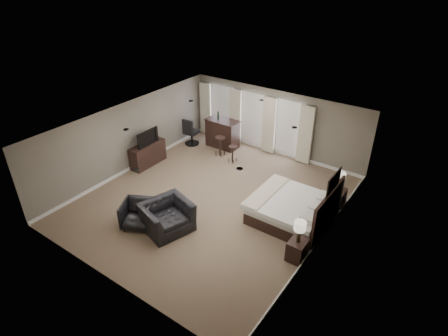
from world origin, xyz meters
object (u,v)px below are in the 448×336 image
Objects in this scene: dresser at (148,154)px; desk_chair at (192,131)px; nightstand_near at (297,250)px; nightstand_far at (337,198)px; lamp_near at (299,232)px; armchair_near at (166,212)px; bed at (292,200)px; lamp_far at (340,182)px; bar_stool_right at (233,154)px; bar_counter at (223,133)px; armchair_far at (137,213)px; bar_stool_left at (220,146)px; tv at (146,142)px.

desk_chair reaches higher than dresser.
nightstand_far is (0.00, 2.90, 0.02)m from nightstand_near.
lamp_near is 0.47× the size of armchair_near.
nightstand_far is at bearing 170.24° from desk_chair.
lamp_near is 0.54× the size of desk_chair.
nightstand_far is at bearing 58.46° from bed.
lamp_far is (0.00, 2.90, 0.64)m from nightstand_near.
lamp_near reaches higher than bar_stool_right.
bed is at bearing -30.84° from armchair_near.
bed is 1.75m from nightstand_near.
nightstand_near is 6.99m from bar_counter.
bar_stool_right is at bearing -38.93° from bar_counter.
armchair_far is at bearing -49.50° from dresser.
tv is at bearing -130.20° from bar_stool_left.
dresser reaches higher than bar_stool_right.
bed reaches higher than armchair_near.
lamp_far is 7.07m from tv.
lamp_near is 6.25m from bar_stool_left.
nightstand_far is 5.13m from bar_stool_left.
armchair_near is at bearing -81.04° from bar_stool_right.
tv reaches higher than armchair_far.
tv is 3.26m from bar_counter.
bar_counter is 0.85m from bar_stool_left.
tv is (0.00, 0.00, 0.50)m from dresser.
lamp_near is 0.93× the size of bar_stool_right.
bar_counter is (1.44, 2.91, 0.16)m from dresser.
lamp_near is 3.82m from armchair_near.
tv is at bearing 168.34° from lamp_near.
bar_stool_right is (-4.36, 3.43, -0.56)m from lamp_near.
tv reaches higher than dresser.
desk_chair is (-6.67, 3.76, 0.30)m from nightstand_near.
armchair_far is at bearing -91.45° from bar_stool_right.
bar_counter reaches higher than armchair_far.
bed is 3.73m from armchair_near.
lamp_far is (0.00, 2.90, 0.03)m from lamp_near.
desk_chair is (-3.02, 4.81, -0.00)m from armchair_near.
bar_stool_right reaches higher than nightstand_far.
lamp_near is at bearing -101.66° from tv.
desk_chair is at bearing 150.60° from nightstand_near.
lamp_far is 0.53× the size of desk_chair.
armchair_near is (-3.66, -3.95, 0.28)m from nightstand_far.
lamp_near reaches higher than nightstand_near.
bed is 3.55× the size of lamp_far.
nightstand_far is 0.45× the size of bar_counter.
desk_chair is (-2.19, 5.18, 0.14)m from armchair_far.
lamp_far is at bearing -14.67° from bar_counter.
bar_stool_left is at bearing 166.40° from bar_stool_right.
bar_counter is (-5.48, 1.43, 0.29)m from nightstand_far.
bar_stool_left is (0.40, -0.73, -0.19)m from bar_counter.
lamp_near is 0.47× the size of bar_counter.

